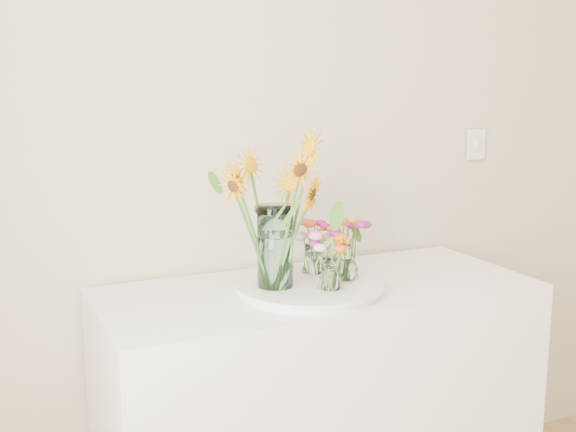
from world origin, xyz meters
The scene contains 10 objects.
counter centered at (-0.46, 1.93, 0.45)m, with size 1.40×0.60×0.90m, color white.
tray centered at (-0.51, 1.89, 0.91)m, with size 0.44×0.44×0.03m, color white.
mason_jar centered at (-0.62, 1.90, 1.05)m, with size 0.11×0.11×0.26m, color #9FCED3.
sunflower_bouquet centered at (-0.62, 1.90, 1.17)m, with size 0.56×0.56×0.48m, color #F49A05, non-canonical shape.
small_vase_a centered at (-0.48, 1.80, 0.98)m, with size 0.06×0.06×0.10m, color white.
wildflower_posy_a centered at (-0.48, 1.80, 1.02)m, with size 0.19×0.19×0.19m, color #CE5D11, non-canonical shape.
small_vase_b centered at (-0.39, 1.87, 0.99)m, with size 0.09×0.09×0.12m, color white, non-canonical shape.
wildflower_posy_b centered at (-0.39, 1.87, 1.03)m, with size 0.19×0.19×0.21m, color #CE5D11, non-canonical shape.
small_vase_c centered at (-0.45, 1.99, 0.98)m, with size 0.06×0.06×0.10m, color white.
wildflower_posy_c centered at (-0.45, 1.99, 1.02)m, with size 0.18×0.18×0.19m, color #CE5D11, non-canonical shape.
Camera 1 is at (-1.47, -0.06, 1.56)m, focal length 45.00 mm.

